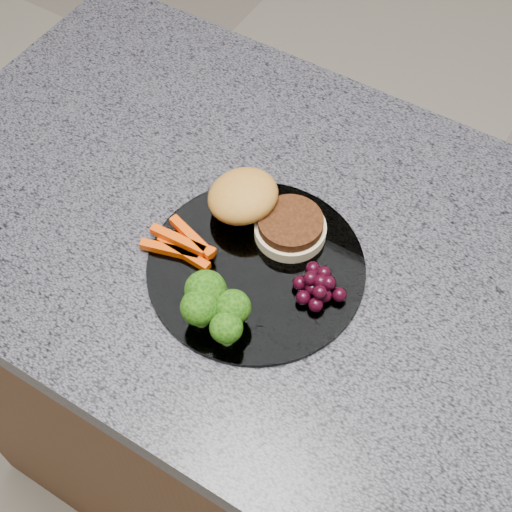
{
  "coord_description": "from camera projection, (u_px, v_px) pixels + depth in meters",
  "views": [
    {
      "loc": [
        0.15,
        -0.45,
        1.61
      ],
      "look_at": [
        -0.1,
        -0.05,
        0.93
      ],
      "focal_mm": 50.0,
      "sensor_mm": 36.0,
      "label": 1
    }
  ],
  "objects": [
    {
      "name": "island_cabinet",
      "position": [
        320.0,
        420.0,
        1.23
      ],
      "size": [
        1.2,
        0.6,
        0.86
      ],
      "primitive_type": "cube",
      "color": "#4F301B",
      "rests_on": "ground"
    },
    {
      "name": "countertop",
      "position": [
        348.0,
        282.0,
        0.86
      ],
      "size": [
        1.2,
        0.6,
        0.04
      ],
      "primitive_type": "cube",
      "color": "#54535E",
      "rests_on": "island_cabinet"
    },
    {
      "name": "plate",
      "position": [
        256.0,
        267.0,
        0.85
      ],
      "size": [
        0.26,
        0.26,
        0.01
      ],
      "primitive_type": "cylinder",
      "color": "white",
      "rests_on": "countertop"
    },
    {
      "name": "burger",
      "position": [
        260.0,
        209.0,
        0.86
      ],
      "size": [
        0.16,
        0.09,
        0.05
      ],
      "rotation": [
        0.0,
        0.0,
        0.06
      ],
      "color": "beige",
      "rests_on": "plate"
    },
    {
      "name": "carrot_sticks",
      "position": [
        182.0,
        245.0,
        0.85
      ],
      "size": [
        0.09,
        0.06,
        0.02
      ],
      "rotation": [
        0.0,
        0.0,
        -0.21
      ],
      "color": "#D44103",
      "rests_on": "plate"
    },
    {
      "name": "broccoli",
      "position": [
        214.0,
        305.0,
        0.78
      ],
      "size": [
        0.09,
        0.07,
        0.06
      ],
      "rotation": [
        0.0,
        0.0,
        -0.25
      ],
      "color": "#5C9436",
      "rests_on": "plate"
    },
    {
      "name": "grape_bunch",
      "position": [
        318.0,
        286.0,
        0.81
      ],
      "size": [
        0.06,
        0.06,
        0.03
      ],
      "rotation": [
        0.0,
        0.0,
        -0.27
      ],
      "color": "black",
      "rests_on": "plate"
    }
  ]
}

